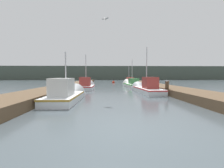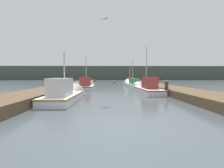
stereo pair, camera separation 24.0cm
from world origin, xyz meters
name	(u,v)px [view 1 (the left image)]	position (x,y,z in m)	size (l,w,h in m)	color
ground_plane	(128,129)	(0.00, 0.00, 0.00)	(200.00, 200.00, 0.00)	#424C51
dock_left	(71,86)	(-5.49, 16.00, 0.26)	(2.70, 40.00, 0.53)	brown
dock_right	(152,86)	(5.49, 16.00, 0.26)	(2.70, 40.00, 0.53)	brown
distant_shore_ridge	(109,73)	(0.00, 61.89, 2.72)	(120.00, 16.00, 5.45)	#424C42
fishing_boat_0	(67,94)	(-3.19, 5.22, 0.42)	(1.68, 4.91, 3.59)	silver
fishing_boat_1	(146,88)	(3.05, 9.84, 0.41)	(1.79, 6.10, 4.74)	silver
fishing_boat_2	(87,86)	(-3.12, 13.64, 0.38)	(1.80, 4.48, 4.64)	silver
fishing_boat_3	(131,84)	(2.95, 17.93, 0.36)	(2.11, 6.45, 4.54)	silver
fishing_boat_4	(129,82)	(3.20, 22.20, 0.44)	(1.68, 4.77, 3.84)	silver
mooring_piling_0	(90,81)	(-4.14, 26.19, 0.55)	(0.23, 0.23, 1.08)	#473523
mooring_piling_1	(167,88)	(4.27, 7.70, 0.61)	(0.33, 0.33, 1.20)	#473523
channel_buoy	(113,82)	(0.77, 29.07, 0.16)	(0.57, 0.57, 1.07)	red
seagull_lead	(105,19)	(-0.77, 6.63, 5.68)	(0.53, 0.38, 0.12)	white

